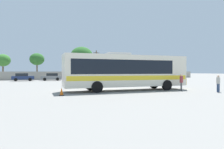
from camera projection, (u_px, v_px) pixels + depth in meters
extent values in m
plane|color=gray|center=(83.00, 84.00, 29.55)|extent=(300.00, 300.00, 0.00)
cube|color=#9E998C|center=(61.00, 76.00, 47.47)|extent=(80.00, 0.30, 1.88)
cube|color=silver|center=(127.00, 71.00, 20.05)|extent=(12.57, 3.40, 3.04)
cube|color=black|center=(121.00, 67.00, 19.84)|extent=(10.34, 3.28, 1.34)
cube|color=yellow|center=(127.00, 78.00, 20.06)|extent=(12.32, 3.41, 0.43)
cube|color=#19212D|center=(179.00, 66.00, 22.13)|extent=(0.20, 2.29, 1.58)
cube|color=yellow|center=(179.00, 81.00, 22.16)|extent=(0.23, 2.50, 0.73)
cube|color=#B2B2B2|center=(118.00, 54.00, 19.72)|extent=(2.29, 1.55, 0.24)
cylinder|color=black|center=(154.00, 84.00, 22.52)|extent=(1.06, 0.37, 1.04)
cylinder|color=black|center=(167.00, 85.00, 20.21)|extent=(1.06, 0.37, 1.04)
cylinder|color=black|center=(90.00, 85.00, 20.08)|extent=(1.06, 0.37, 1.04)
cylinder|color=black|center=(97.00, 87.00, 17.78)|extent=(1.06, 0.37, 1.04)
cylinder|color=#4C4C51|center=(181.00, 87.00, 19.88)|extent=(0.15, 0.15, 0.80)
cylinder|color=#4C4C51|center=(181.00, 87.00, 19.74)|extent=(0.15, 0.15, 0.80)
cylinder|color=#99383D|center=(181.00, 79.00, 19.80)|extent=(0.47, 0.47, 0.63)
sphere|color=beige|center=(181.00, 75.00, 19.80)|extent=(0.22, 0.22, 0.22)
cylinder|color=#33476B|center=(219.00, 88.00, 18.41)|extent=(0.14, 0.14, 0.76)
cylinder|color=#33476B|center=(218.00, 88.00, 18.54)|extent=(0.14, 0.14, 0.76)
cylinder|color=#B7B2A8|center=(218.00, 81.00, 18.47)|extent=(0.32, 0.32, 0.60)
sphere|color=beige|center=(218.00, 76.00, 18.46)|extent=(0.21, 0.21, 0.21)
cube|color=navy|center=(23.00, 78.00, 40.03)|extent=(4.15, 1.87, 0.67)
cube|color=black|center=(22.00, 75.00, 39.93)|extent=(2.29, 1.69, 0.55)
cylinder|color=black|center=(30.00, 79.00, 41.36)|extent=(0.64, 0.23, 0.64)
cylinder|color=black|center=(30.00, 79.00, 39.76)|extent=(0.64, 0.23, 0.64)
cylinder|color=black|center=(16.00, 79.00, 40.31)|extent=(0.64, 0.23, 0.64)
cylinder|color=black|center=(16.00, 80.00, 38.70)|extent=(0.64, 0.23, 0.64)
cube|color=slate|center=(51.00, 77.00, 41.97)|extent=(4.21, 2.09, 0.67)
cube|color=black|center=(52.00, 74.00, 42.03)|extent=(2.37, 1.82, 0.55)
cylinder|color=black|center=(45.00, 79.00, 40.73)|extent=(0.65, 0.27, 0.64)
cylinder|color=black|center=(45.00, 79.00, 42.39)|extent=(0.65, 0.27, 0.64)
cylinder|color=black|center=(58.00, 79.00, 41.57)|extent=(0.65, 0.27, 0.64)
cylinder|color=black|center=(57.00, 79.00, 43.23)|extent=(0.65, 0.27, 0.64)
cube|color=red|center=(78.00, 77.00, 44.04)|extent=(4.00, 1.81, 0.68)
cube|color=black|center=(77.00, 74.00, 43.95)|extent=(2.20, 1.66, 0.55)
cylinder|color=black|center=(83.00, 78.00, 45.35)|extent=(0.64, 0.22, 0.64)
cylinder|color=black|center=(85.00, 79.00, 43.73)|extent=(0.64, 0.22, 0.64)
cylinder|color=black|center=(72.00, 79.00, 44.36)|extent=(0.64, 0.22, 0.64)
cylinder|color=black|center=(73.00, 79.00, 42.74)|extent=(0.64, 0.22, 0.64)
cylinder|color=#4C3823|center=(96.00, 64.00, 54.72)|extent=(0.24, 0.24, 7.59)
cube|color=#473321|center=(96.00, 53.00, 54.67)|extent=(1.77, 0.57, 0.12)
cylinder|color=brown|center=(3.00, 72.00, 48.16)|extent=(0.32, 0.32, 3.39)
ellipsoid|color=#38752D|center=(3.00, 60.00, 48.11)|extent=(3.42, 3.42, 2.91)
cylinder|color=brown|center=(37.00, 72.00, 51.32)|extent=(0.32, 0.32, 3.76)
ellipsoid|color=#2D6628|center=(37.00, 59.00, 51.27)|extent=(3.62, 3.62, 3.07)
cylinder|color=brown|center=(82.00, 71.00, 52.82)|extent=(0.32, 0.32, 3.80)
ellipsoid|color=#2D6628|center=(82.00, 56.00, 52.76)|extent=(5.91, 5.91, 5.02)
cube|color=black|center=(62.00, 95.00, 15.87)|extent=(0.36, 0.36, 0.04)
cone|color=orange|center=(62.00, 91.00, 15.87)|extent=(0.28, 0.28, 0.60)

